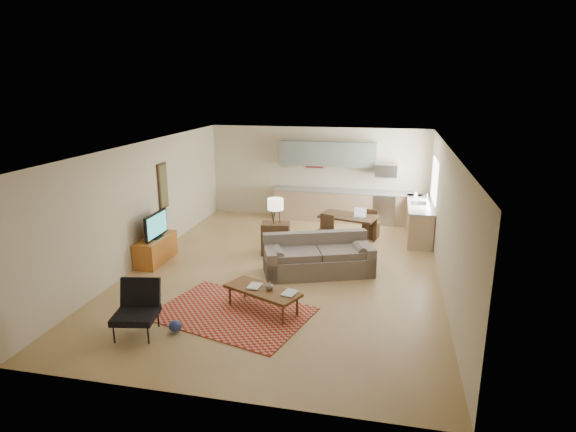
% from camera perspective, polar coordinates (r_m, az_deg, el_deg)
% --- Properties ---
extents(room, '(9.00, 9.00, 9.00)m').
position_cam_1_polar(room, '(10.12, -0.36, 0.65)').
color(room, '#A3804F').
rests_on(room, ground).
extents(kitchen_counter_back, '(4.26, 0.64, 0.92)m').
position_cam_1_polar(kitchen_counter_back, '(14.21, 6.88, 1.21)').
color(kitchen_counter_back, '#A18563').
rests_on(kitchen_counter_back, ground).
extents(kitchen_counter_right, '(0.64, 2.26, 0.92)m').
position_cam_1_polar(kitchen_counter_right, '(13.04, 15.27, -0.54)').
color(kitchen_counter_right, '#A18563').
rests_on(kitchen_counter_right, ground).
extents(kitchen_range, '(0.62, 0.62, 0.90)m').
position_cam_1_polar(kitchen_range, '(14.16, 11.31, 0.93)').
color(kitchen_range, '#A5A8AD').
rests_on(kitchen_range, ground).
extents(kitchen_microwave, '(0.62, 0.40, 0.35)m').
position_cam_1_polar(kitchen_microwave, '(13.95, 11.55, 5.32)').
color(kitchen_microwave, '#A5A8AD').
rests_on(kitchen_microwave, room).
extents(upper_cabinets, '(2.80, 0.34, 0.70)m').
position_cam_1_polar(upper_cabinets, '(14.13, 4.69, 7.36)').
color(upper_cabinets, slate).
rests_on(upper_cabinets, room).
extents(window_right, '(0.02, 1.40, 1.05)m').
position_cam_1_polar(window_right, '(12.82, 16.96, 4.07)').
color(window_right, white).
rests_on(window_right, room).
extents(wall_art_left, '(0.06, 0.42, 1.10)m').
position_cam_1_polar(wall_art_left, '(11.97, -14.59, 3.47)').
color(wall_art_left, olive).
rests_on(wall_art_left, room).
extents(triptych, '(1.70, 0.04, 0.50)m').
position_cam_1_polar(triptych, '(14.36, 3.16, 6.70)').
color(triptych, '#F6E6BF').
rests_on(triptych, room).
extents(rug, '(2.98, 2.43, 0.02)m').
position_cam_1_polar(rug, '(8.74, -6.63, -11.37)').
color(rug, maroon).
rests_on(rug, floor).
extents(sofa, '(2.59, 1.80, 0.83)m').
position_cam_1_polar(sofa, '(10.25, 3.61, -4.67)').
color(sofa, '#695D54').
rests_on(sofa, floor).
extents(coffee_table, '(1.51, 1.10, 0.42)m').
position_cam_1_polar(coffee_table, '(8.72, -3.02, -9.88)').
color(coffee_table, '#503014').
rests_on(coffee_table, floor).
extents(book_a, '(0.27, 0.34, 0.03)m').
position_cam_1_polar(book_a, '(8.76, -4.69, -8.21)').
color(book_a, maroon).
rests_on(book_a, coffee_table).
extents(book_b, '(0.37, 0.42, 0.02)m').
position_cam_1_polar(book_b, '(8.48, -0.50, -8.98)').
color(book_b, navy).
rests_on(book_b, coffee_table).
extents(vase, '(0.21, 0.21, 0.16)m').
position_cam_1_polar(vase, '(8.57, -2.23, -8.22)').
color(vase, black).
rests_on(vase, coffee_table).
extents(armchair, '(0.88, 0.88, 0.87)m').
position_cam_1_polar(armchair, '(8.21, -17.64, -10.61)').
color(armchair, black).
rests_on(armchair, floor).
extents(tv_credenza, '(0.48, 1.25, 0.58)m').
position_cam_1_polar(tv_credenza, '(11.35, -15.40, -3.86)').
color(tv_credenza, '#9C541C').
rests_on(tv_credenza, floor).
extents(tv, '(0.10, 0.96, 0.58)m').
position_cam_1_polar(tv, '(11.15, -15.39, -1.07)').
color(tv, black).
rests_on(tv, tv_credenza).
extents(console_table, '(0.71, 0.52, 0.76)m').
position_cam_1_polar(console_table, '(11.42, -1.47, -2.68)').
color(console_table, '#332214').
rests_on(console_table, floor).
extents(table_lamp, '(0.47, 0.47, 0.61)m').
position_cam_1_polar(table_lamp, '(11.22, -1.49, 0.66)').
color(table_lamp, beige).
rests_on(table_lamp, console_table).
extents(dining_table, '(1.55, 1.13, 0.71)m').
position_cam_1_polar(dining_table, '(12.36, 7.12, -1.50)').
color(dining_table, '#332214').
rests_on(dining_table, floor).
extents(dining_chair_near, '(0.50, 0.51, 0.79)m').
position_cam_1_polar(dining_chair_near, '(11.95, 4.24, -1.80)').
color(dining_chair_near, '#332214').
rests_on(dining_chair_near, floor).
extents(dining_chair_far, '(0.47, 0.48, 0.82)m').
position_cam_1_polar(dining_chair_far, '(12.77, 9.83, -0.78)').
color(dining_chair_far, '#332214').
rests_on(dining_chair_far, floor).
extents(laptop, '(0.33, 0.27, 0.22)m').
position_cam_1_polar(laptop, '(12.12, 8.46, 0.40)').
color(laptop, '#A5A8AD').
rests_on(laptop, dining_table).
extents(soap_bottle, '(0.09, 0.10, 0.19)m').
position_cam_1_polar(soap_bottle, '(13.58, 14.89, 2.54)').
color(soap_bottle, '#F6E6BF').
rests_on(soap_bottle, kitchen_counter_right).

